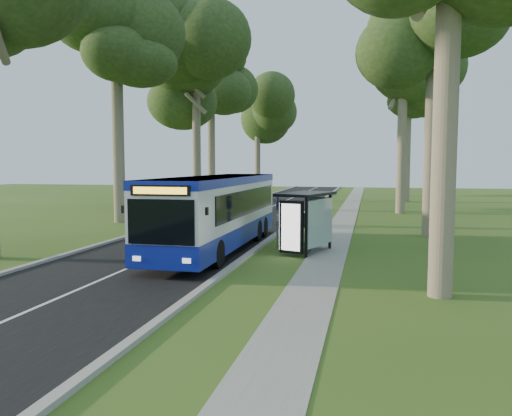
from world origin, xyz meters
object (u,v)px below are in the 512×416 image
(car_white, at_px, (242,194))
(car_silver, at_px, (223,194))
(bus, at_px, (217,212))
(litter_bin, at_px, (303,220))
(bus_stop_sign, at_px, (277,215))
(bus_shelter, at_px, (308,211))

(car_white, xyz_separation_m, car_silver, (-1.73, -0.91, -0.00))
(car_silver, bearing_deg, bus, -50.04)
(litter_bin, bearing_deg, bus_stop_sign, -91.43)
(litter_bin, xyz_separation_m, car_silver, (-10.33, 18.61, 0.30))
(bus_stop_sign, xyz_separation_m, car_white, (-8.43, 26.54, -0.69))
(bus_shelter, relative_size, car_white, 0.75)
(bus_stop_sign, height_order, litter_bin, bus_stop_sign)
(bus_shelter, distance_m, litter_bin, 8.40)
(bus, bearing_deg, litter_bin, 72.98)
(car_white, distance_m, car_silver, 1.95)
(bus_shelter, bearing_deg, bus, -162.40)
(bus_stop_sign, xyz_separation_m, litter_bin, (0.18, 7.02, -0.99))
(car_silver, bearing_deg, car_white, 51.41)
(bus_shelter, distance_m, car_silver, 29.24)
(bus, height_order, bus_stop_sign, bus)
(litter_bin, relative_size, car_silver, 0.19)
(car_white, height_order, car_silver, car_white)
(bus, height_order, litter_bin, bus)
(car_white, bearing_deg, bus_shelter, -64.01)
(bus_shelter, bearing_deg, bus_stop_sign, 158.94)
(bus, bearing_deg, bus_stop_sign, 26.67)
(litter_bin, height_order, car_silver, car_silver)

